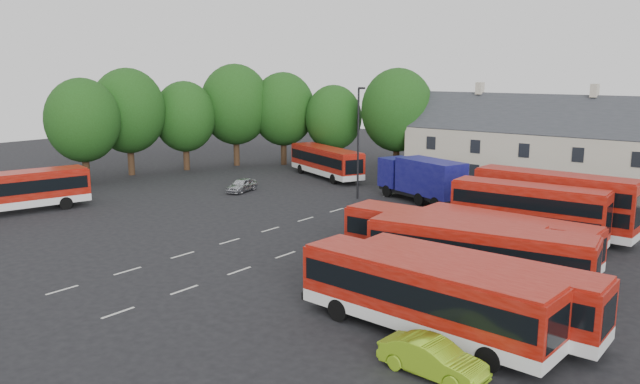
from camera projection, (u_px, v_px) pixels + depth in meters
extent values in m
plane|color=black|center=(251.00, 235.00, 43.38)|extent=(140.00, 140.00, 0.00)
cube|color=beige|center=(62.00, 290.00, 32.61)|extent=(0.15, 1.80, 0.01)
cube|color=beige|center=(128.00, 271.00, 35.69)|extent=(0.15, 1.80, 0.01)
cube|color=beige|center=(183.00, 255.00, 38.77)|extent=(0.15, 1.80, 0.01)
cube|color=beige|center=(230.00, 241.00, 41.84)|extent=(0.15, 1.80, 0.01)
cube|color=beige|center=(270.00, 229.00, 44.92)|extent=(0.15, 1.80, 0.01)
cube|color=beige|center=(306.00, 219.00, 48.00)|extent=(0.15, 1.80, 0.01)
cube|color=beige|center=(337.00, 210.00, 51.08)|extent=(0.15, 1.80, 0.01)
cube|color=beige|center=(364.00, 202.00, 54.15)|extent=(0.15, 1.80, 0.01)
cube|color=beige|center=(389.00, 195.00, 57.23)|extent=(0.15, 1.80, 0.01)
cube|color=beige|center=(118.00, 313.00, 29.57)|extent=(0.15, 1.80, 0.01)
cube|color=beige|center=(184.00, 290.00, 32.65)|extent=(0.15, 1.80, 0.01)
cube|color=beige|center=(239.00, 271.00, 35.72)|extent=(0.15, 1.80, 0.01)
cube|color=beige|center=(285.00, 255.00, 38.80)|extent=(0.15, 1.80, 0.01)
cube|color=beige|center=(325.00, 241.00, 41.88)|extent=(0.15, 1.80, 0.01)
cube|color=beige|center=(359.00, 229.00, 44.96)|extent=(0.15, 1.80, 0.01)
cube|color=beige|center=(389.00, 219.00, 48.03)|extent=(0.15, 1.80, 0.01)
cube|color=beige|center=(415.00, 210.00, 51.11)|extent=(0.15, 1.80, 0.01)
cube|color=beige|center=(438.00, 202.00, 54.19)|extent=(0.15, 1.80, 0.01)
cylinder|color=black|center=(86.00, 165.00, 62.52)|extent=(0.70, 0.70, 3.85)
ellipsoid|color=#1A3F11|center=(83.00, 120.00, 61.66)|extent=(7.26, 7.26, 8.35)
cylinder|color=black|center=(131.00, 156.00, 67.71)|extent=(0.70, 0.70, 4.20)
ellipsoid|color=#1A3F11|center=(128.00, 111.00, 66.77)|extent=(7.92, 7.92, 9.11)
cylinder|color=black|center=(186.00, 154.00, 71.16)|extent=(0.70, 0.70, 3.67)
ellipsoid|color=#1A3F11|center=(185.00, 117.00, 70.34)|extent=(6.93, 6.93, 7.97)
cylinder|color=black|center=(236.00, 147.00, 74.49)|extent=(0.70, 0.70, 4.38)
ellipsoid|color=#1A3F11|center=(235.00, 104.00, 73.51)|extent=(8.25, 8.25, 9.49)
cylinder|color=black|center=(284.00, 148.00, 75.17)|extent=(0.70, 0.70, 4.02)
ellipsoid|color=#1A3F11|center=(283.00, 109.00, 74.27)|extent=(7.59, 7.59, 8.73)
cylinder|color=black|center=(333.00, 152.00, 73.11)|extent=(0.70, 0.70, 3.50)
ellipsoid|color=#1A3F11|center=(333.00, 118.00, 72.32)|extent=(6.60, 6.60, 7.59)
cylinder|color=black|center=(396.00, 154.00, 68.94)|extent=(0.70, 0.70, 4.20)
ellipsoid|color=#1A3F11|center=(397.00, 110.00, 68.00)|extent=(7.92, 7.92, 9.11)
cube|color=beige|center=(588.00, 164.00, 57.41)|extent=(35.00, 7.00, 5.50)
cube|color=#2D3035|center=(591.00, 134.00, 56.88)|extent=(35.70, 7.13, 7.13)
cube|color=beige|center=(480.00, 88.00, 62.80)|extent=(0.60, 0.90, 1.20)
cube|color=beige|center=(595.00, 91.00, 56.11)|extent=(0.60, 0.90, 1.20)
cube|color=silver|center=(422.00, 317.00, 26.92)|extent=(11.76, 3.28, 0.58)
cube|color=maroon|center=(423.00, 288.00, 26.67)|extent=(11.76, 3.28, 2.06)
cube|color=black|center=(423.00, 287.00, 26.66)|extent=(11.30, 3.32, 1.00)
cube|color=maroon|center=(424.00, 264.00, 26.46)|extent=(11.52, 3.17, 0.13)
cylinder|color=black|center=(338.00, 310.00, 28.52)|extent=(1.07, 0.35, 1.06)
cylinder|color=black|center=(516.00, 339.00, 25.44)|extent=(1.07, 0.35, 1.06)
cube|color=silver|center=(472.00, 309.00, 27.88)|extent=(11.32, 2.63, 0.57)
cube|color=maroon|center=(474.00, 282.00, 27.63)|extent=(11.32, 2.63, 2.01)
cube|color=black|center=(474.00, 281.00, 27.62)|extent=(10.87, 2.69, 0.98)
cube|color=maroon|center=(475.00, 259.00, 27.43)|extent=(11.10, 2.52, 0.12)
cylinder|color=black|center=(389.00, 304.00, 29.23)|extent=(1.03, 0.29, 1.03)
cylinder|color=black|center=(563.00, 327.00, 26.64)|extent=(1.03, 0.29, 1.03)
cube|color=silver|center=(477.00, 272.00, 32.95)|extent=(11.94, 4.36, 0.58)
cube|color=maroon|center=(478.00, 248.00, 32.70)|extent=(11.94, 4.36, 2.07)
cube|color=black|center=(478.00, 247.00, 32.69)|extent=(11.49, 4.35, 1.01)
cube|color=maroon|center=(479.00, 228.00, 32.49)|extent=(11.69, 4.22, 0.13)
cylinder|color=black|center=(402.00, 272.00, 33.81)|extent=(1.09, 0.45, 1.06)
cylinder|color=black|center=(555.00, 282.00, 32.21)|extent=(1.09, 0.45, 1.06)
cube|color=silver|center=(439.00, 257.00, 35.70)|extent=(11.55, 2.86, 0.58)
cube|color=maroon|center=(440.00, 234.00, 35.45)|extent=(11.55, 2.86, 2.04)
cube|color=black|center=(440.00, 234.00, 35.44)|extent=(11.09, 2.91, 0.99)
cube|color=maroon|center=(441.00, 216.00, 35.24)|extent=(11.32, 2.75, 0.13)
cylinder|color=black|center=(374.00, 255.00, 37.01)|extent=(1.05, 0.31, 1.05)
cylinder|color=black|center=(509.00, 268.00, 34.50)|extent=(1.05, 0.31, 1.05)
cube|color=silver|center=(506.00, 253.00, 36.56)|extent=(10.50, 2.59, 0.52)
cube|color=maroon|center=(507.00, 234.00, 36.33)|extent=(10.50, 2.59, 1.85)
cube|color=black|center=(507.00, 233.00, 36.32)|extent=(10.08, 2.63, 0.90)
cube|color=maroon|center=(508.00, 218.00, 36.14)|extent=(10.29, 2.49, 0.11)
cylinder|color=black|center=(445.00, 251.00, 37.89)|extent=(0.96, 0.29, 0.95)
cylinder|color=black|center=(569.00, 264.00, 35.34)|extent=(0.96, 0.29, 0.95)
cube|color=silver|center=(526.00, 234.00, 40.93)|extent=(9.92, 2.78, 0.49)
cube|color=maroon|center=(528.00, 209.00, 40.59)|extent=(9.92, 2.78, 2.99)
cube|color=black|center=(527.00, 217.00, 40.70)|extent=(9.53, 2.81, 0.85)
cube|color=maroon|center=(529.00, 185.00, 40.29)|extent=(9.72, 2.68, 0.11)
cylinder|color=black|center=(474.00, 234.00, 41.94)|extent=(0.90, 0.30, 0.89)
cylinder|color=black|center=(580.00, 242.00, 40.01)|extent=(0.90, 0.30, 0.89)
cube|color=black|center=(528.00, 200.00, 40.48)|extent=(9.53, 2.81, 0.85)
cube|color=silver|center=(552.00, 225.00, 43.03)|extent=(10.81, 2.71, 0.54)
cube|color=maroon|center=(554.00, 198.00, 42.66)|extent=(10.81, 2.71, 3.27)
cube|color=black|center=(553.00, 207.00, 42.78)|extent=(10.38, 2.76, 0.93)
cube|color=maroon|center=(556.00, 174.00, 42.33)|extent=(10.59, 2.61, 0.12)
cylinder|color=black|center=(498.00, 224.00, 44.41)|extent=(0.98, 0.30, 0.98)
cylinder|color=black|center=(609.00, 234.00, 41.75)|extent=(0.98, 0.30, 0.98)
cube|color=black|center=(555.00, 189.00, 42.54)|extent=(10.38, 2.76, 0.93)
cube|color=silver|center=(13.00, 203.00, 49.86)|extent=(5.26, 11.90, 0.58)
cube|color=maroon|center=(11.00, 187.00, 49.60)|extent=(5.26, 11.90, 2.06)
cube|color=black|center=(11.00, 186.00, 49.59)|extent=(5.21, 11.47, 1.00)
cube|color=maroon|center=(10.00, 174.00, 49.39)|extent=(5.10, 11.65, 0.13)
cylinder|color=black|center=(57.00, 199.00, 53.09)|extent=(0.53, 1.10, 1.06)
cube|color=silver|center=(326.00, 170.00, 66.16)|extent=(11.45, 6.80, 0.57)
cube|color=maroon|center=(326.00, 158.00, 65.91)|extent=(11.45, 6.80, 2.01)
cube|color=black|center=(326.00, 158.00, 65.90)|extent=(11.06, 6.68, 0.98)
cube|color=maroon|center=(326.00, 148.00, 65.71)|extent=(11.21, 6.61, 0.12)
cylinder|color=black|center=(301.00, 169.00, 68.79)|extent=(1.06, 0.67, 1.03)
cylinder|color=black|center=(353.00, 177.00, 63.64)|extent=(1.06, 0.67, 1.03)
cube|color=black|center=(420.00, 193.00, 54.34)|extent=(8.94, 4.99, 0.32)
cube|color=navy|center=(397.00, 172.00, 56.74)|extent=(2.93, 3.26, 2.60)
cube|color=black|center=(390.00, 166.00, 57.51)|extent=(0.85, 2.21, 1.30)
cube|color=navy|center=(430.00, 177.00, 52.99)|extent=(6.72, 4.57, 2.92)
cylinder|color=black|center=(387.00, 191.00, 56.22)|extent=(1.12, 0.64, 1.08)
cylinder|color=black|center=(457.00, 200.00, 52.30)|extent=(1.12, 0.64, 1.08)
imported|color=#B5B7BD|center=(242.00, 185.00, 58.64)|extent=(2.31, 4.01, 1.29)
imported|color=#8BC01D|center=(433.00, 358.00, 23.44)|extent=(4.26, 1.67, 1.38)
cylinder|color=black|center=(358.00, 144.00, 54.67)|extent=(0.18, 0.18, 9.75)
cube|color=black|center=(362.00, 88.00, 53.56)|extent=(0.60, 0.28, 0.18)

